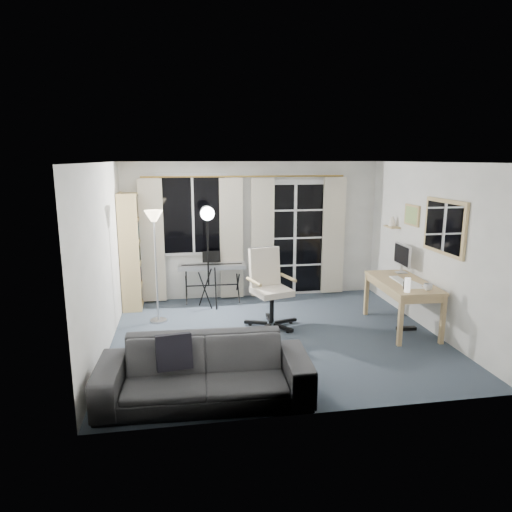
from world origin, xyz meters
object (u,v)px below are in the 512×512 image
at_px(bookshelf, 130,253).
at_px(mug, 428,286).
at_px(studio_light, 207,225).
at_px(keyboard_piano, 212,267).
at_px(sofa, 204,361).
at_px(desk, 403,287).
at_px(monitor, 402,256).
at_px(torchiere_lamp, 154,233).
at_px(office_chair, 268,280).

relative_size(bookshelf, mug, 16.32).
bearing_deg(studio_light, keyboard_piano, 77.15).
height_order(keyboard_piano, sofa, keyboard_piano).
distance_m(keyboard_piano, desk, 3.13).
xyz_separation_m(keyboard_piano, sofa, (-0.31, -3.25, -0.21)).
relative_size(mug, sofa, 0.05).
bearing_deg(monitor, keyboard_piano, 159.31).
distance_m(bookshelf, torchiere_lamp, 1.12).
relative_size(studio_light, desk, 1.28).
relative_size(studio_light, sofa, 0.80).
bearing_deg(mug, sofa, -160.60).
bearing_deg(monitor, bookshelf, 165.06).
bearing_deg(torchiere_lamp, studio_light, 30.23).
bearing_deg(studio_light, desk, -25.67).
height_order(bookshelf, monitor, bookshelf).
bearing_deg(sofa, studio_light, 88.00).
height_order(desk, monitor, monitor).
distance_m(bookshelf, sofa, 3.54).
height_order(keyboard_piano, monitor, monitor).
xyz_separation_m(monitor, mug, (-0.10, -0.95, -0.21)).
bearing_deg(desk, office_chair, 168.18).
xyz_separation_m(monitor, sofa, (-3.15, -2.03, -0.56)).
height_order(studio_light, office_chair, studio_light).
distance_m(keyboard_piano, mug, 3.50).
distance_m(torchiere_lamp, monitor, 3.77).
relative_size(desk, mug, 11.62).
relative_size(office_chair, desk, 0.85).
xyz_separation_m(studio_light, office_chair, (0.82, -0.85, -0.72)).
distance_m(torchiere_lamp, desk, 3.71).
bearing_deg(torchiere_lamp, monitor, -6.37).
bearing_deg(keyboard_piano, mug, -37.05).
bearing_deg(monitor, office_chair, -178.44).
bearing_deg(bookshelf, studio_light, -19.56).
bearing_deg(keyboard_piano, monitor, -21.95).
height_order(keyboard_piano, office_chair, office_chair).
bearing_deg(torchiere_lamp, desk, -13.78).
height_order(torchiere_lamp, monitor, torchiere_lamp).
distance_m(bookshelf, monitor, 4.40).
bearing_deg(desk, torchiere_lamp, 168.77).
bearing_deg(mug, office_chair, 153.73).
height_order(studio_light, mug, studio_light).
bearing_deg(sofa, mug, 22.01).
height_order(bookshelf, studio_light, bookshelf).
distance_m(keyboard_piano, office_chair, 1.40).
distance_m(bookshelf, office_chair, 2.48).
xyz_separation_m(bookshelf, desk, (4.00, -1.77, -0.28)).
bearing_deg(sofa, torchiere_lamp, 105.85).
bearing_deg(office_chair, mug, -42.42).
xyz_separation_m(bookshelf, studio_light, (1.28, -0.44, 0.50)).
bearing_deg(keyboard_piano, bookshelf, 176.91).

